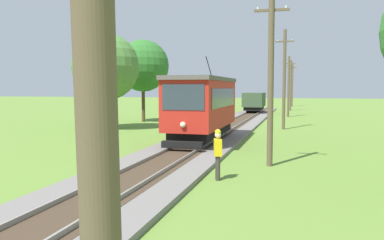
{
  "coord_description": "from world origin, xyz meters",
  "views": [
    {
      "loc": [
        5.33,
        -1.9,
        3.2
      ],
      "look_at": [
        -0.72,
        20.73,
        1.32
      ],
      "focal_mm": 37.28,
      "sensor_mm": 36.0,
      "label": 1
    }
  ],
  "objects": [
    {
      "name": "tree_left_far",
      "position": [
        -8.94,
        33.52,
        5.3
      ],
      "size": [
        4.9,
        4.9,
        7.76
      ],
      "color": "#4C3823",
      "rests_on": "ground"
    },
    {
      "name": "tree_horizon",
      "position": [
        -9.13,
        26.32,
        4.83
      ],
      "size": [
        5.17,
        5.17,
        7.43
      ],
      "color": "#4C3823",
      "rests_on": "ground"
    },
    {
      "name": "utility_pole_distant",
      "position": [
        4.23,
        56.4,
        3.66
      ],
      "size": [
        1.4,
        0.33,
        7.12
      ],
      "color": "brown",
      "rests_on": "ground"
    },
    {
      "name": "gravel_pile",
      "position": [
        -4.12,
        47.19,
        0.46
      ],
      "size": [
        2.53,
        2.53,
        0.93
      ],
      "primitive_type": "cone",
      "color": "gray",
      "rests_on": "ground"
    },
    {
      "name": "utility_pole_near_tram",
      "position": [
        4.23,
        14.49,
        3.67
      ],
      "size": [
        1.4,
        0.42,
        7.16
      ],
      "color": "brown",
      "rests_on": "ground"
    },
    {
      "name": "track_worker",
      "position": [
        2.66,
        11.55,
        0.98
      ],
      "size": [
        0.35,
        0.44,
        1.78
      ],
      "rotation": [
        0.0,
        0.0,
        -2.81
      ],
      "color": "#38332D",
      "rests_on": "ground"
    },
    {
      "name": "freight_car",
      "position": [
        0.0,
        47.93,
        1.56
      ],
      "size": [
        2.4,
        5.2,
        2.31
      ],
      "color": "#384C33",
      "rests_on": "rail_right"
    },
    {
      "name": "red_tram",
      "position": [
        0.0,
        20.38,
        2.19
      ],
      "size": [
        2.6,
        8.54,
        4.79
      ],
      "color": "red",
      "rests_on": "rail_right"
    },
    {
      "name": "utility_pole_far",
      "position": [
        4.23,
        43.72,
        3.46
      ],
      "size": [
        1.4,
        0.32,
        6.72
      ],
      "color": "brown",
      "rests_on": "ground"
    },
    {
      "name": "utility_pole_horizon",
      "position": [
        4.23,
        70.52,
        3.95
      ],
      "size": [
        1.4,
        0.54,
        7.71
      ],
      "color": "brown",
      "rests_on": "ground"
    },
    {
      "name": "utility_pole_mid",
      "position": [
        4.23,
        29.82,
        3.95
      ],
      "size": [
        1.4,
        0.37,
        7.7
      ],
      "color": "brown",
      "rests_on": "ground"
    }
  ]
}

